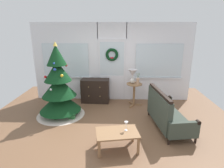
# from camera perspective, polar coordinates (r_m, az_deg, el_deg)

# --- Properties ---
(ground_plane) EXTENTS (6.76, 6.76, 0.00)m
(ground_plane) POSITION_cam_1_polar(r_m,az_deg,el_deg) (4.66, -0.87, -13.86)
(ground_plane) COLOR brown
(back_wall_with_door) EXTENTS (5.20, 0.19, 2.55)m
(back_wall_with_door) POSITION_cam_1_polar(r_m,az_deg,el_deg) (6.18, 0.01, 6.64)
(back_wall_with_door) COLOR white
(back_wall_with_door) RESTS_ON ground
(christmas_tree) EXTENTS (1.33, 1.33, 2.05)m
(christmas_tree) POSITION_cam_1_polar(r_m,az_deg,el_deg) (5.32, -15.92, -1.81)
(christmas_tree) COLOR #4C331E
(christmas_tree) RESTS_ON ground
(dresser_cabinet) EXTENTS (0.91, 0.47, 0.78)m
(dresser_cabinet) POSITION_cam_1_polar(r_m,az_deg,el_deg) (6.17, -5.13, -2.03)
(dresser_cabinet) COLOR black
(dresser_cabinet) RESTS_ON ground
(settee_sofa) EXTENTS (0.91, 1.61, 0.96)m
(settee_sofa) POSITION_cam_1_polar(r_m,az_deg,el_deg) (4.78, 16.18, -8.65)
(settee_sofa) COLOR black
(settee_sofa) RESTS_ON ground
(side_table) EXTENTS (0.50, 0.48, 0.72)m
(side_table) POSITION_cam_1_polar(r_m,az_deg,el_deg) (5.87, 6.80, -1.85)
(side_table) COLOR #8E6642
(side_table) RESTS_ON ground
(table_lamp) EXTENTS (0.28, 0.28, 0.44)m
(table_lamp) POSITION_cam_1_polar(r_m,az_deg,el_deg) (5.76, 6.34, 2.95)
(table_lamp) COLOR silver
(table_lamp) RESTS_ON side_table
(flower_vase) EXTENTS (0.11, 0.10, 0.35)m
(flower_vase) POSITION_cam_1_polar(r_m,az_deg,el_deg) (5.73, 7.96, 1.06)
(flower_vase) COLOR tan
(flower_vase) RESTS_ON side_table
(coffee_table) EXTENTS (0.92, 0.65, 0.39)m
(coffee_table) POSITION_cam_1_polar(r_m,az_deg,el_deg) (3.85, 1.61, -15.21)
(coffee_table) COLOR #8E6642
(coffee_table) RESTS_ON ground
(wine_glass) EXTENTS (0.08, 0.08, 0.20)m
(wine_glass) POSITION_cam_1_polar(r_m,az_deg,el_deg) (3.82, 4.39, -12.14)
(wine_glass) COLOR silver
(wine_glass) RESTS_ON coffee_table
(gift_box) EXTENTS (0.17, 0.15, 0.17)m
(gift_box) POSITION_cam_1_polar(r_m,az_deg,el_deg) (5.23, -12.20, -9.56)
(gift_box) COLOR #266633
(gift_box) RESTS_ON ground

